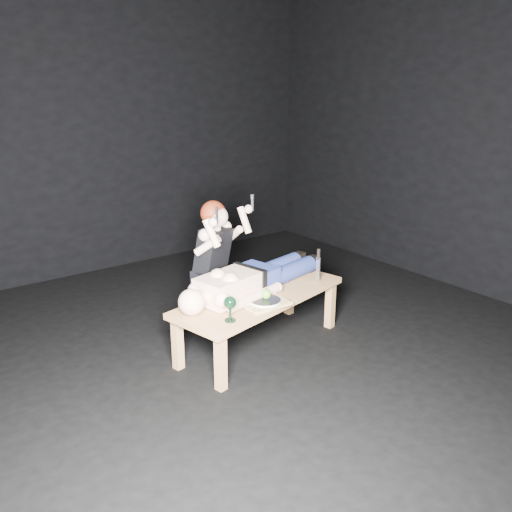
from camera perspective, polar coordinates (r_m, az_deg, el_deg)
name	(u,v)px	position (r m, az deg, el deg)	size (l,w,h in m)	color
ground	(249,345)	(4.49, -0.70, -9.28)	(5.00, 5.00, 0.00)	black
back_wall	(110,133)	(6.20, -14.94, 12.29)	(5.00, 5.00, 0.00)	black
table	(260,320)	(4.39, 0.40, -6.70)	(1.48, 0.56, 0.45)	#B08152
lying_man	(254,275)	(4.34, -0.23, -1.97)	(1.39, 0.42, 0.25)	beige
kneeling_woman	(206,264)	(4.60, -5.20, -0.80)	(0.62, 0.69, 1.16)	black
serving_tray	(265,303)	(4.10, 0.94, -4.93)	(0.34, 0.25, 0.02)	tan
plate	(265,301)	(4.09, 0.94, -4.68)	(0.23, 0.23, 0.02)	white
apple	(266,294)	(4.09, 1.07, -4.00)	(0.07, 0.07, 0.07)	#339222
goblet	(230,309)	(3.80, -2.72, -5.52)	(0.09, 0.09, 0.18)	black
fork_flat	(246,311)	(3.99, -0.99, -5.69)	(0.01, 0.16, 0.01)	#B2B2B7
knife_flat	(283,298)	(4.22, 2.86, -4.38)	(0.01, 0.16, 0.01)	#B2B2B7
spoon_flat	(271,296)	(4.26, 1.60, -4.13)	(0.01, 0.16, 0.01)	#B2B2B7
carving_knife	(318,265)	(4.53, 6.48, -0.98)	(0.04, 0.04, 0.29)	#B2B2B7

